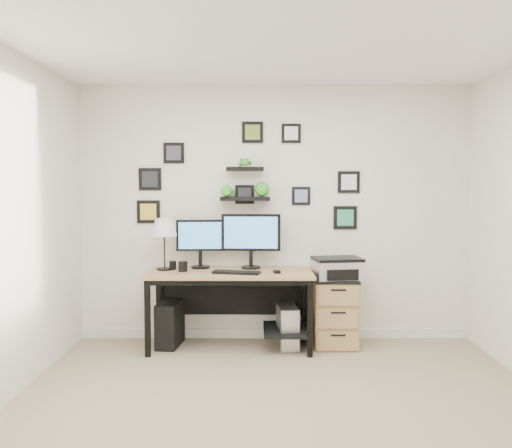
{
  "coord_description": "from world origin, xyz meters",
  "views": [
    {
      "loc": [
        -0.17,
        -3.85,
        1.6
      ],
      "look_at": [
        -0.19,
        1.83,
        1.2
      ],
      "focal_mm": 40.0,
      "sensor_mm": 36.0,
      "label": 1
    }
  ],
  "objects_px": {
    "pc_tower_grey": "(287,327)",
    "file_cabinet": "(335,312)",
    "printer": "(337,268)",
    "table_lamp": "(164,229)",
    "mug": "(183,266)",
    "monitor_right": "(251,236)",
    "desk": "(234,284)",
    "pc_tower_black": "(170,324)",
    "monitor_left": "(200,240)"
  },
  "relations": [
    {
      "from": "desk",
      "to": "pc_tower_grey",
      "type": "xyz_separation_m",
      "value": [
        0.52,
        -0.02,
        -0.42
      ]
    },
    {
      "from": "file_cabinet",
      "to": "printer",
      "type": "height_order",
      "value": "printer"
    },
    {
      "from": "pc_tower_grey",
      "to": "file_cabinet",
      "type": "bearing_deg",
      "value": 9.56
    },
    {
      "from": "desk",
      "to": "table_lamp",
      "type": "xyz_separation_m",
      "value": [
        -0.69,
        0.08,
        0.53
      ]
    },
    {
      "from": "monitor_left",
      "to": "monitor_right",
      "type": "xyz_separation_m",
      "value": [
        0.51,
        -0.02,
        0.04
      ]
    },
    {
      "from": "desk",
      "to": "pc_tower_black",
      "type": "height_order",
      "value": "desk"
    },
    {
      "from": "desk",
      "to": "pc_tower_black",
      "type": "distance_m",
      "value": 0.76
    },
    {
      "from": "printer",
      "to": "table_lamp",
      "type": "bearing_deg",
      "value": 178.7
    },
    {
      "from": "desk",
      "to": "mug",
      "type": "relative_size",
      "value": 16.21
    },
    {
      "from": "file_cabinet",
      "to": "printer",
      "type": "xyz_separation_m",
      "value": [
        0.02,
        -0.02,
        0.44
      ]
    },
    {
      "from": "desk",
      "to": "monitor_left",
      "type": "relative_size",
      "value": 3.27
    },
    {
      "from": "monitor_right",
      "to": "printer",
      "type": "height_order",
      "value": "monitor_right"
    },
    {
      "from": "table_lamp",
      "to": "file_cabinet",
      "type": "relative_size",
      "value": 0.76
    },
    {
      "from": "desk",
      "to": "monitor_right",
      "type": "xyz_separation_m",
      "value": [
        0.16,
        0.17,
        0.45
      ]
    },
    {
      "from": "pc_tower_grey",
      "to": "printer",
      "type": "bearing_deg",
      "value": 7.2
    },
    {
      "from": "monitor_right",
      "to": "monitor_left",
      "type": "bearing_deg",
      "value": 177.49
    },
    {
      "from": "monitor_right",
      "to": "table_lamp",
      "type": "relative_size",
      "value": 1.16
    },
    {
      "from": "pc_tower_grey",
      "to": "file_cabinet",
      "type": "distance_m",
      "value": 0.49
    },
    {
      "from": "desk",
      "to": "file_cabinet",
      "type": "bearing_deg",
      "value": 3.35
    },
    {
      "from": "pc_tower_grey",
      "to": "table_lamp",
      "type": "bearing_deg",
      "value": 175.26
    },
    {
      "from": "mug",
      "to": "file_cabinet",
      "type": "distance_m",
      "value": 1.56
    },
    {
      "from": "table_lamp",
      "to": "file_cabinet",
      "type": "xyz_separation_m",
      "value": [
        1.68,
        -0.02,
        -0.82
      ]
    },
    {
      "from": "pc_tower_grey",
      "to": "file_cabinet",
      "type": "xyz_separation_m",
      "value": [
        0.47,
        0.08,
        0.13
      ]
    },
    {
      "from": "pc_tower_black",
      "to": "file_cabinet",
      "type": "height_order",
      "value": "file_cabinet"
    },
    {
      "from": "monitor_right",
      "to": "file_cabinet",
      "type": "distance_m",
      "value": 1.12
    },
    {
      "from": "table_lamp",
      "to": "pc_tower_grey",
      "type": "xyz_separation_m",
      "value": [
        1.21,
        -0.1,
        -0.96
      ]
    },
    {
      "from": "monitor_right",
      "to": "pc_tower_black",
      "type": "bearing_deg",
      "value": -170.51
    },
    {
      "from": "monitor_right",
      "to": "pc_tower_grey",
      "type": "xyz_separation_m",
      "value": [
        0.36,
        -0.19,
        -0.87
      ]
    },
    {
      "from": "monitor_left",
      "to": "mug",
      "type": "xyz_separation_m",
      "value": [
        -0.15,
        -0.22,
        -0.24
      ]
    },
    {
      "from": "pc_tower_black",
      "to": "printer",
      "type": "xyz_separation_m",
      "value": [
        1.65,
        0.01,
        0.56
      ]
    },
    {
      "from": "mug",
      "to": "monitor_right",
      "type": "bearing_deg",
      "value": 16.56
    },
    {
      "from": "desk",
      "to": "pc_tower_black",
      "type": "relative_size",
      "value": 3.64
    },
    {
      "from": "desk",
      "to": "table_lamp",
      "type": "relative_size",
      "value": 3.14
    },
    {
      "from": "pc_tower_black",
      "to": "pc_tower_grey",
      "type": "distance_m",
      "value": 1.16
    },
    {
      "from": "monitor_right",
      "to": "printer",
      "type": "bearing_deg",
      "value": -8.4
    },
    {
      "from": "file_cabinet",
      "to": "monitor_right",
      "type": "bearing_deg",
      "value": 172.57
    },
    {
      "from": "desk",
      "to": "pc_tower_grey",
      "type": "relative_size",
      "value": 3.76
    },
    {
      "from": "pc_tower_black",
      "to": "pc_tower_grey",
      "type": "height_order",
      "value": "pc_tower_black"
    },
    {
      "from": "desk",
      "to": "mug",
      "type": "height_order",
      "value": "mug"
    },
    {
      "from": "monitor_right",
      "to": "file_cabinet",
      "type": "relative_size",
      "value": 0.89
    },
    {
      "from": "monitor_right",
      "to": "file_cabinet",
      "type": "height_order",
      "value": "monitor_right"
    },
    {
      "from": "desk",
      "to": "monitor_right",
      "type": "distance_m",
      "value": 0.51
    },
    {
      "from": "file_cabinet",
      "to": "printer",
      "type": "bearing_deg",
      "value": -40.71
    },
    {
      "from": "desk",
      "to": "monitor_left",
      "type": "distance_m",
      "value": 0.57
    },
    {
      "from": "table_lamp",
      "to": "mug",
      "type": "distance_m",
      "value": 0.42
    },
    {
      "from": "mug",
      "to": "printer",
      "type": "distance_m",
      "value": 1.51
    },
    {
      "from": "monitor_left",
      "to": "printer",
      "type": "bearing_deg",
      "value": -6.2
    },
    {
      "from": "monitor_left",
      "to": "table_lamp",
      "type": "relative_size",
      "value": 0.96
    },
    {
      "from": "table_lamp",
      "to": "pc_tower_grey",
      "type": "height_order",
      "value": "table_lamp"
    },
    {
      "from": "monitor_left",
      "to": "pc_tower_grey",
      "type": "height_order",
      "value": "monitor_left"
    }
  ]
}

